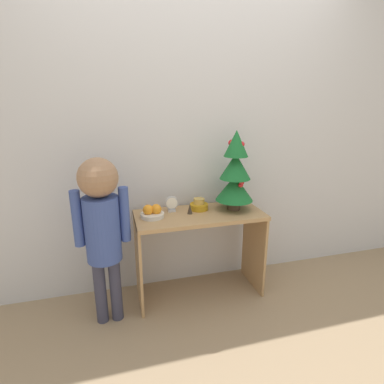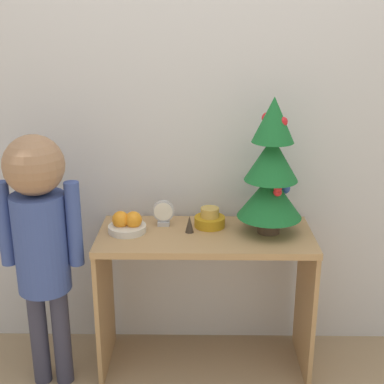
{
  "view_description": "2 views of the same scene",
  "coord_description": "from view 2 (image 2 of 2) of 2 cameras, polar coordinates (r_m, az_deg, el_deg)",
  "views": [
    {
      "loc": [
        -0.62,
        -1.82,
        1.48
      ],
      "look_at": [
        -0.07,
        0.18,
        0.87
      ],
      "focal_mm": 28.0,
      "sensor_mm": 36.0,
      "label": 1
    },
    {
      "loc": [
        -0.03,
        -2.01,
        1.63
      ],
      "look_at": [
        -0.06,
        0.23,
        0.88
      ],
      "focal_mm": 50.0,
      "sensor_mm": 36.0,
      "label": 2
    }
  ],
  "objects": [
    {
      "name": "console_table",
      "position": [
        2.49,
        1.4,
        -7.99
      ],
      "size": [
        0.97,
        0.43,
        0.69
      ],
      "color": "tan",
      "rests_on": "ground_plane"
    },
    {
      "name": "figurine",
      "position": [
        2.41,
        -0.27,
        -3.44
      ],
      "size": [
        0.04,
        0.04,
        0.08
      ],
      "color": "#382D23",
      "rests_on": "console_table"
    },
    {
      "name": "back_wall",
      "position": [
        2.51,
        1.48,
        9.82
      ],
      "size": [
        7.0,
        0.05,
        2.5
      ],
      "primitive_type": "cube",
      "color": "silver",
      "rests_on": "ground_plane"
    },
    {
      "name": "singing_bowl",
      "position": [
        2.48,
        1.9,
        -2.93
      ],
      "size": [
        0.14,
        0.14,
        0.09
      ],
      "color": "#B78419",
      "rests_on": "console_table"
    },
    {
      "name": "child_figure",
      "position": [
        2.36,
        -15.91,
        -3.88
      ],
      "size": [
        0.36,
        0.25,
        1.17
      ],
      "color": "#38384C",
      "rests_on": "ground_plane"
    },
    {
      "name": "fruit_bowl",
      "position": [
        2.44,
        -6.94,
        -3.42
      ],
      "size": [
        0.17,
        0.17,
        0.1
      ],
      "color": "silver",
      "rests_on": "console_table"
    },
    {
      "name": "desk_clock",
      "position": [
        2.49,
        -3.07,
        -2.28
      ],
      "size": [
        0.1,
        0.04,
        0.12
      ],
      "color": "#B2B2B7",
      "rests_on": "console_table"
    },
    {
      "name": "mini_tree",
      "position": [
        2.35,
        8.45,
        2.32
      ],
      "size": [
        0.29,
        0.29,
        0.61
      ],
      "color": "#4C3828",
      "rests_on": "console_table"
    }
  ]
}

